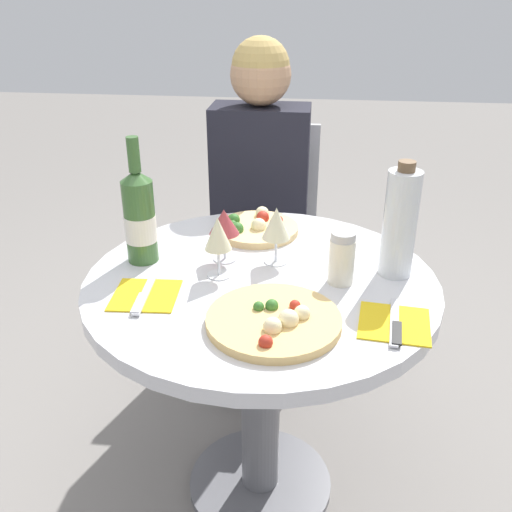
# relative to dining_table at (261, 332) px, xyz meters

# --- Properties ---
(ground_plane) EXTENTS (12.00, 12.00, 0.00)m
(ground_plane) POSITION_rel_dining_table_xyz_m (0.00, 0.00, -0.56)
(ground_plane) COLOR gray
(ground_plane) RESTS_ON ground
(dining_table) EXTENTS (0.88, 0.88, 0.72)m
(dining_table) POSITION_rel_dining_table_xyz_m (0.00, 0.00, 0.00)
(dining_table) COLOR slate
(dining_table) RESTS_ON ground_plane
(chair_behind_diner) EXTENTS (0.41, 0.41, 0.89)m
(chair_behind_diner) POSITION_rel_dining_table_xyz_m (-0.08, 0.77, -0.12)
(chair_behind_diner) COLOR #ADADB2
(chair_behind_diner) RESTS_ON ground_plane
(seated_diner) EXTENTS (0.34, 0.40, 1.22)m
(seated_diner) POSITION_rel_dining_table_xyz_m (-0.08, 0.64, 0.01)
(seated_diner) COLOR black
(seated_diner) RESTS_ON ground_plane
(pizza_large) EXTENTS (0.29, 0.29, 0.05)m
(pizza_large) POSITION_rel_dining_table_xyz_m (0.05, -0.21, 0.17)
(pizza_large) COLOR #DBB26B
(pizza_large) RESTS_ON dining_table
(pizza_small_far) EXTENTS (0.24, 0.24, 0.05)m
(pizza_small_far) POSITION_rel_dining_table_xyz_m (-0.04, 0.28, 0.17)
(pizza_small_far) COLOR #E5C17F
(pizza_small_far) RESTS_ON dining_table
(wine_bottle) EXTENTS (0.08, 0.08, 0.33)m
(wine_bottle) POSITION_rel_dining_table_xyz_m (-0.32, 0.06, 0.28)
(wine_bottle) COLOR #38602D
(wine_bottle) RESTS_ON dining_table
(tall_carafe) EXTENTS (0.08, 0.08, 0.29)m
(tall_carafe) POSITION_rel_dining_table_xyz_m (0.33, 0.06, 0.30)
(tall_carafe) COLOR silver
(tall_carafe) RESTS_ON dining_table
(sugar_shaker) EXTENTS (0.06, 0.06, 0.13)m
(sugar_shaker) POSITION_rel_dining_table_xyz_m (0.19, -0.00, 0.23)
(sugar_shaker) COLOR silver
(sugar_shaker) RESTS_ON dining_table
(wine_glass_back_left) EXTENTS (0.08, 0.08, 0.14)m
(wine_glass_back_left) POSITION_rel_dining_table_xyz_m (-0.11, 0.09, 0.26)
(wine_glass_back_left) COLOR silver
(wine_glass_back_left) RESTS_ON dining_table
(wine_glass_front_left) EXTENTS (0.07, 0.07, 0.16)m
(wine_glass_front_left) POSITION_rel_dining_table_xyz_m (-0.11, -0.00, 0.27)
(wine_glass_front_left) COLOR silver
(wine_glass_front_left) RESTS_ON dining_table
(wine_glass_back_right) EXTENTS (0.07, 0.07, 0.15)m
(wine_glass_back_right) POSITION_rel_dining_table_xyz_m (0.03, 0.09, 0.27)
(wine_glass_back_right) COLOR silver
(wine_glass_back_right) RESTS_ON dining_table
(place_setting_left) EXTENTS (0.16, 0.19, 0.01)m
(place_setting_left) POSITION_rel_dining_table_xyz_m (-0.26, -0.12, 0.16)
(place_setting_left) COLOR gold
(place_setting_left) RESTS_ON dining_table
(place_setting_right) EXTENTS (0.17, 0.19, 0.01)m
(place_setting_right) POSITION_rel_dining_table_xyz_m (0.31, -0.18, 0.16)
(place_setting_right) COLOR gold
(place_setting_right) RESTS_ON dining_table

